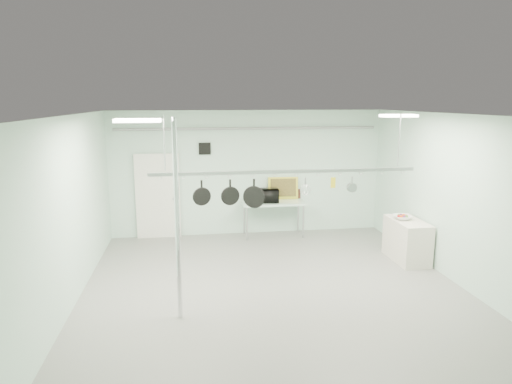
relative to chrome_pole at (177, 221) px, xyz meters
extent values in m
plane|color=gray|center=(1.70, 0.60, -1.60)|extent=(8.00, 8.00, 0.00)
cube|color=silver|center=(1.70, 0.60, 1.59)|extent=(7.00, 8.00, 0.02)
cube|color=#B2D5C5|center=(1.70, 4.59, 0.00)|extent=(7.00, 0.02, 3.20)
cube|color=#B2D5C5|center=(5.19, 0.60, 0.00)|extent=(0.02, 8.00, 3.20)
cube|color=silver|center=(-0.60, 4.54, -0.55)|extent=(1.10, 0.10, 2.20)
cube|color=black|center=(0.60, 4.57, 0.65)|extent=(0.30, 0.04, 0.30)
cylinder|color=gray|center=(1.70, 4.50, 1.15)|extent=(6.60, 0.07, 0.07)
cylinder|color=silver|center=(0.00, 0.00, 0.00)|extent=(0.08, 0.08, 3.20)
cube|color=#B5D5BF|center=(2.30, 4.20, -0.72)|extent=(1.60, 0.70, 0.05)
cylinder|color=#B7B7BC|center=(1.58, 3.92, -1.17)|extent=(0.04, 0.04, 0.86)
cylinder|color=#B7B7BC|center=(1.58, 4.48, -1.17)|extent=(0.04, 0.04, 0.86)
cylinder|color=#B7B7BC|center=(3.02, 3.92, -1.17)|extent=(0.04, 0.04, 0.86)
cylinder|color=#B7B7BC|center=(3.02, 4.48, -1.17)|extent=(0.04, 0.04, 0.86)
cube|color=beige|center=(4.85, 2.00, -1.15)|extent=(0.60, 1.20, 0.90)
cube|color=#B7B7BC|center=(1.90, 0.90, 0.60)|extent=(4.80, 0.06, 0.06)
cylinder|color=#B7B7BC|center=(-0.20, 0.90, 1.10)|extent=(0.02, 0.02, 0.94)
cylinder|color=#B7B7BC|center=(4.00, 0.90, 1.10)|extent=(0.02, 0.02, 0.94)
cube|color=white|center=(-0.50, -0.20, 1.56)|extent=(0.65, 0.30, 0.05)
cube|color=white|center=(4.10, 1.20, 1.56)|extent=(0.65, 0.30, 0.05)
imported|color=black|center=(2.12, 4.20, -0.53)|extent=(0.65, 0.47, 0.34)
cylinder|color=white|center=(2.34, 4.19, -0.59)|extent=(0.18, 0.18, 0.21)
cube|color=yellow|center=(2.61, 4.50, -0.41)|extent=(0.79, 0.17, 0.58)
cube|color=#381B13|center=(2.92, 4.50, -0.57)|extent=(0.31, 0.11, 0.25)
imported|color=silver|center=(4.76, 2.09, -0.65)|extent=(0.40, 0.40, 0.09)
camera|label=1|loc=(0.22, -6.94, 1.84)|focal=32.00mm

